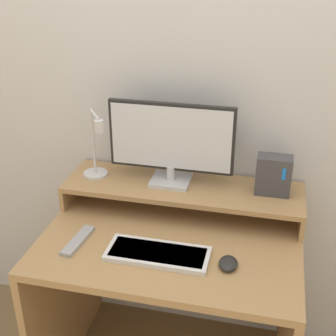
# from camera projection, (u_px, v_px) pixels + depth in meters

# --- Properties ---
(wall_back) EXTENTS (6.00, 0.05, 2.50)m
(wall_back) POSITION_uv_depth(u_px,v_px,m) (193.00, 86.00, 1.96)
(wall_back) COLOR silver
(wall_back) RESTS_ON ground_plane
(desk) EXTENTS (1.00, 0.72, 0.76)m
(desk) POSITION_uv_depth(u_px,v_px,m) (171.00, 284.00, 1.94)
(desk) COLOR #A87F51
(desk) RESTS_ON ground_plane
(monitor_shelf) EXTENTS (1.00, 0.29, 0.11)m
(monitor_shelf) POSITION_uv_depth(u_px,v_px,m) (183.00, 189.00, 1.98)
(monitor_shelf) COLOR #A87F51
(monitor_shelf) RESTS_ON desk
(monitor) EXTENTS (0.52, 0.15, 0.35)m
(monitor) POSITION_uv_depth(u_px,v_px,m) (171.00, 142.00, 1.91)
(monitor) COLOR #BCBCC1
(monitor) RESTS_ON monitor_shelf
(desk_lamp) EXTENTS (0.15, 0.18, 0.31)m
(desk_lamp) POSITION_uv_depth(u_px,v_px,m) (96.00, 153.00, 1.97)
(desk_lamp) COLOR silver
(desk_lamp) RESTS_ON monitor_shelf
(router_dock) EXTENTS (0.14, 0.08, 0.16)m
(router_dock) POSITION_uv_depth(u_px,v_px,m) (273.00, 175.00, 1.88)
(router_dock) COLOR #3D3D42
(router_dock) RESTS_ON monitor_shelf
(keyboard) EXTENTS (0.38, 0.16, 0.02)m
(keyboard) POSITION_uv_depth(u_px,v_px,m) (158.00, 254.00, 1.71)
(keyboard) COLOR silver
(keyboard) RESTS_ON desk
(mouse) EXTENTS (0.07, 0.09, 0.03)m
(mouse) POSITION_uv_depth(u_px,v_px,m) (228.00, 263.00, 1.66)
(mouse) COLOR black
(mouse) RESTS_ON desk
(remote_control) EXTENTS (0.06, 0.20, 0.02)m
(remote_control) POSITION_uv_depth(u_px,v_px,m) (78.00, 241.00, 1.79)
(remote_control) COLOR #99999E
(remote_control) RESTS_ON desk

